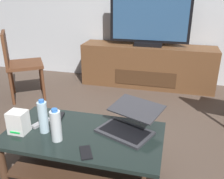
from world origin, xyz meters
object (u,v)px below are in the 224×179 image
(water_bottle_near, at_px, (43,117))
(water_bottle_far, at_px, (56,126))
(soundbar_remote, at_px, (60,118))
(media_cabinet, at_px, (147,66))
(cell_phone, at_px, (86,152))
(coffee_table, at_px, (84,148))
(television, at_px, (150,20))
(side_chair, at_px, (18,61))
(tv_remote, at_px, (41,123))
(laptop, at_px, (129,122))
(router_box, at_px, (18,122))

(water_bottle_near, relative_size, water_bottle_far, 1.06)
(water_bottle_far, bearing_deg, soundbar_remote, 112.53)
(media_cabinet, height_order, cell_phone, media_cabinet)
(water_bottle_far, bearing_deg, water_bottle_near, 150.99)
(coffee_table, xyz_separation_m, water_bottle_far, (-0.14, -0.12, 0.24))
(coffee_table, relative_size, television, 1.04)
(media_cabinet, distance_m, water_bottle_far, 2.26)
(coffee_table, height_order, side_chair, side_chair)
(side_chair, distance_m, tv_remote, 1.54)
(water_bottle_near, relative_size, tv_remote, 1.59)
(side_chair, distance_m, laptop, 1.98)
(router_box, height_order, water_bottle_far, water_bottle_far)
(television, relative_size, soundbar_remote, 6.88)
(coffee_table, bearing_deg, media_cabinet, 84.15)
(laptop, bearing_deg, coffee_table, -156.81)
(side_chair, height_order, water_bottle_near, side_chair)
(media_cabinet, distance_m, laptop, 1.97)
(water_bottle_near, relative_size, cell_phone, 1.82)
(side_chair, bearing_deg, soundbar_remote, -44.76)
(router_box, relative_size, water_bottle_near, 0.65)
(coffee_table, bearing_deg, tv_remote, 173.12)
(laptop, bearing_deg, soundbar_remote, 177.85)
(water_bottle_near, bearing_deg, router_box, -163.12)
(coffee_table, xyz_separation_m, cell_phone, (0.10, -0.21, 0.13))
(media_cabinet, distance_m, soundbar_remote, 2.00)
(router_box, height_order, water_bottle_near, water_bottle_near)
(tv_remote, xyz_separation_m, soundbar_remote, (0.10, 0.11, 0.00))
(router_box, xyz_separation_m, water_bottle_far, (0.31, -0.02, 0.03))
(side_chair, xyz_separation_m, water_bottle_far, (1.19, -1.35, 0.01))
(television, xyz_separation_m, water_bottle_far, (-0.36, -2.20, -0.44))
(water_bottle_far, xyz_separation_m, tv_remote, (-0.22, 0.17, -0.10))
(media_cabinet, height_order, soundbar_remote, media_cabinet)
(media_cabinet, bearing_deg, coffee_table, -95.85)
(television, distance_m, laptop, 2.00)
(router_box, bearing_deg, soundbar_remote, 52.69)
(side_chair, bearing_deg, water_bottle_near, -50.25)
(laptop, bearing_deg, cell_phone, -121.59)
(soundbar_remote, bearing_deg, television, 66.19)
(coffee_table, distance_m, water_bottle_far, 0.30)
(side_chair, distance_m, cell_phone, 2.03)
(coffee_table, distance_m, router_box, 0.51)
(water_bottle_near, bearing_deg, coffee_table, 9.38)
(water_bottle_far, bearing_deg, cell_phone, -20.71)
(router_box, xyz_separation_m, cell_phone, (0.55, -0.12, -0.08))
(laptop, xyz_separation_m, router_box, (-0.76, -0.23, 0.02))
(television, height_order, soundbar_remote, television)
(soundbar_remote, bearing_deg, water_bottle_near, -106.06)
(cell_phone, relative_size, tv_remote, 0.88)
(cell_phone, relative_size, soundbar_remote, 0.88)
(water_bottle_near, bearing_deg, cell_phone, -23.83)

